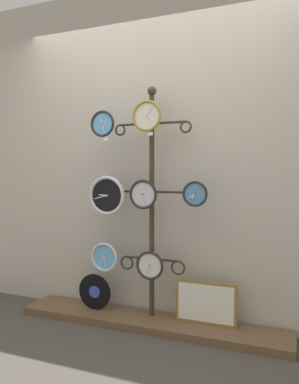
{
  "coord_description": "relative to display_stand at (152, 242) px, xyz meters",
  "views": [
    {
      "loc": [
        1.1,
        -2.37,
        1.22
      ],
      "look_at": [
        0.0,
        0.36,
        1.07
      ],
      "focal_mm": 35.0,
      "sensor_mm": 36.0,
      "label": 1
    }
  ],
  "objects": [
    {
      "name": "ground_plane",
      "position": [
        0.0,
        -0.41,
        -0.66
      ],
      "size": [
        12.0,
        12.0,
        0.0
      ],
      "primitive_type": "plane",
      "color": "#47423D"
    },
    {
      "name": "price_tag_mid",
      "position": [
        0.03,
        -0.1,
        0.86
      ],
      "size": [
        0.04,
        0.0,
        0.03
      ],
      "color": "white"
    },
    {
      "name": "display_stand",
      "position": [
        0.0,
        0.0,
        0.0
      ],
      "size": [
        0.79,
        0.38,
        1.9
      ],
      "color": "#382D1E",
      "rests_on": "ground_plane"
    },
    {
      "name": "clock_top_center",
      "position": [
        -0.0,
        -0.1,
        1.0
      ],
      "size": [
        0.24,
        0.04,
        0.24
      ],
      "color": "silver"
    },
    {
      "name": "vinyl_record",
      "position": [
        -0.5,
        -0.05,
        -0.45
      ],
      "size": [
        0.3,
        0.01,
        0.3
      ],
      "color": "black",
      "rests_on": "low_shelf"
    },
    {
      "name": "clock_bottom_left",
      "position": [
        -0.39,
        -0.08,
        -0.14
      ],
      "size": [
        0.24,
        0.04,
        0.24
      ],
      "color": "#60A8DB"
    },
    {
      "name": "clock_middle_right",
      "position": [
        0.38,
        -0.08,
        0.4
      ],
      "size": [
        0.19,
        0.04,
        0.19
      ],
      "color": "#4C84B2"
    },
    {
      "name": "clock_middle_left",
      "position": [
        -0.36,
        -0.09,
        0.38
      ],
      "size": [
        0.32,
        0.04,
        0.32
      ],
      "color": "black"
    },
    {
      "name": "shop_wall",
      "position": [
        0.0,
        0.16,
        0.74
      ],
      "size": [
        4.4,
        0.04,
        2.8
      ],
      "color": "#BCB2A3",
      "rests_on": "ground_plane"
    },
    {
      "name": "clock_bottom_center",
      "position": [
        0.01,
        -0.08,
        -0.17
      ],
      "size": [
        0.23,
        0.04,
        0.23
      ],
      "color": "silver"
    },
    {
      "name": "clock_middle_center",
      "position": [
        -0.04,
        -0.09,
        0.39
      ],
      "size": [
        0.23,
        0.04,
        0.23
      ],
      "color": "silver"
    },
    {
      "name": "price_tag_upper",
      "position": [
        -0.36,
        -0.11,
        0.83
      ],
      "size": [
        0.04,
        0.0,
        0.03
      ],
      "color": "white"
    },
    {
      "name": "low_shelf",
      "position": [
        0.0,
        -0.06,
        -0.63
      ],
      "size": [
        2.2,
        0.36,
        0.06
      ],
      "color": "brown",
      "rests_on": "ground_plane"
    },
    {
      "name": "picture_frame",
      "position": [
        0.45,
        -0.01,
        -0.44
      ],
      "size": [
        0.47,
        0.02,
        0.33
      ],
      "color": "olive",
      "rests_on": "low_shelf"
    },
    {
      "name": "clock_top_left",
      "position": [
        -0.39,
        -0.1,
        0.96
      ],
      "size": [
        0.21,
        0.04,
        0.21
      ],
      "color": "#60A8DB"
    }
  ]
}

